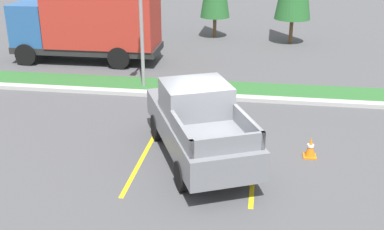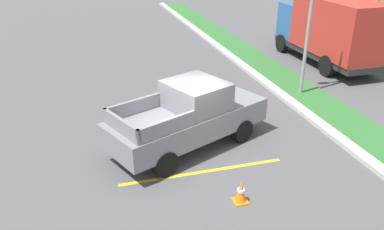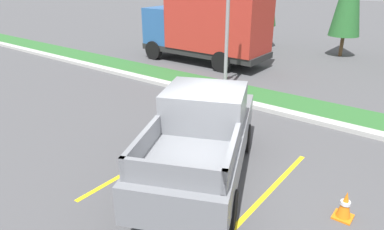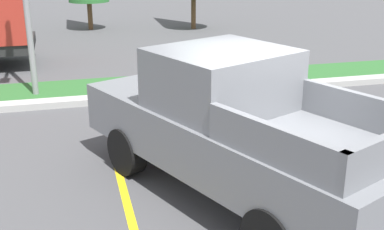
# 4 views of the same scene
# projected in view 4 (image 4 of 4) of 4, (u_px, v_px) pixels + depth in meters

# --- Properties ---
(ground_plane) EXTENTS (120.00, 120.00, 0.00)m
(ground_plane) POSITION_uv_depth(u_px,v_px,m) (269.00, 194.00, 7.24)
(ground_plane) COLOR #4C4C4F
(parking_line_near) EXTENTS (0.12, 4.80, 0.01)m
(parking_line_near) POSITION_uv_depth(u_px,v_px,m) (128.00, 206.00, 6.88)
(parking_line_near) COLOR yellow
(parking_line_near) RESTS_ON ground
(parking_line_far) EXTENTS (0.12, 4.80, 0.01)m
(parking_line_far) POSITION_uv_depth(u_px,v_px,m) (328.00, 181.00, 7.60)
(parking_line_far) COLOR yellow
(parking_line_far) RESTS_ON ground
(curb_strip) EXTENTS (56.00, 0.40, 0.15)m
(curb_strip) POSITION_uv_depth(u_px,v_px,m) (188.00, 93.00, 11.78)
(curb_strip) COLOR #B2B2AD
(curb_strip) RESTS_ON ground
(grass_median) EXTENTS (56.00, 1.80, 0.06)m
(grass_median) POSITION_uv_depth(u_px,v_px,m) (178.00, 83.00, 12.80)
(grass_median) COLOR #2D662D
(grass_median) RESTS_ON ground
(pickup_truck_main) EXTENTS (3.86, 5.53, 2.10)m
(pickup_truck_main) POSITION_uv_depth(u_px,v_px,m) (233.00, 126.00, 6.94)
(pickup_truck_main) COLOR black
(pickup_truck_main) RESTS_ON ground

